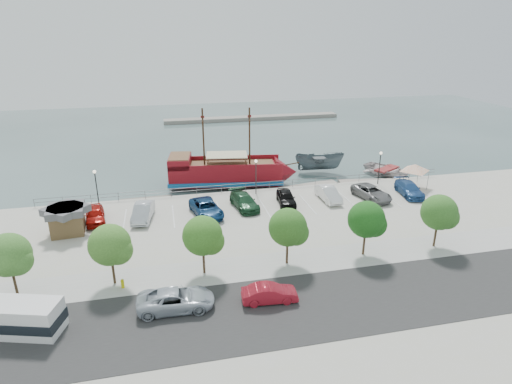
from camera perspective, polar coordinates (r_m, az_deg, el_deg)
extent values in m
plane|color=#3B4F4C|center=(46.12, 1.76, -4.26)|extent=(160.00, 160.00, 0.00)
cube|color=#ADAA97|center=(29.26, 12.64, -20.81)|extent=(100.00, 58.00, 1.20)
cube|color=#292929|center=(32.43, 8.97, -14.42)|extent=(100.00, 8.00, 0.04)
cube|color=#9E9E9E|center=(37.15, 5.62, -9.25)|extent=(100.00, 4.00, 0.05)
cylinder|color=#5D6063|center=(52.39, -0.31, 1.23)|extent=(50.00, 0.06, 0.06)
cylinder|color=#5D6063|center=(52.52, -0.31, 0.82)|extent=(50.00, 0.06, 0.06)
cube|color=gray|center=(99.43, -0.47, 9.83)|extent=(40.00, 3.00, 0.80)
cube|color=maroon|center=(56.68, -4.06, 2.49)|extent=(15.05, 6.61, 2.36)
cube|color=#115998|center=(56.93, -4.04, 1.76)|extent=(15.36, 6.92, 0.55)
cone|color=maroon|center=(57.23, 3.98, 2.68)|extent=(3.51, 4.74, 4.36)
cube|color=maroon|center=(56.44, -10.13, 4.07)|extent=(3.36, 4.89, 1.27)
cube|color=brown|center=(56.25, -10.17, 4.73)|extent=(3.12, 4.51, 0.11)
cube|color=brown|center=(56.30, -3.62, 3.69)|extent=(12.27, 5.67, 0.14)
cube|color=maroon|center=(58.31, -4.11, 4.57)|extent=(14.42, 2.29, 0.64)
cube|color=maroon|center=(54.14, -4.08, 3.27)|extent=(14.42, 2.29, 0.64)
cylinder|color=#382111|center=(55.41, -0.87, 7.40)|extent=(0.25, 0.25, 7.45)
cylinder|color=#382111|center=(55.39, -7.03, 7.24)|extent=(0.25, 0.25, 7.45)
cylinder|color=#382111|center=(54.92, -0.88, 9.70)|extent=(0.52, 2.72, 0.13)
cylinder|color=#382111|center=(54.90, -7.14, 9.54)|extent=(0.52, 2.72, 0.13)
cube|color=beige|center=(55.92, -3.94, 4.97)|extent=(5.72, 4.18, 0.11)
cylinder|color=#382111|center=(56.99, 4.65, 3.74)|extent=(2.26, 0.47, 0.54)
imported|color=#4E5B60|center=(62.58, 8.42, 3.76)|extent=(7.45, 4.41, 2.71)
imported|color=beige|center=(63.37, 17.02, 2.64)|extent=(7.53, 8.28, 1.40)
cube|color=slate|center=(53.33, -14.43, -1.13)|extent=(6.24, 1.92, 0.35)
cube|color=gray|center=(56.34, 7.28, 0.64)|extent=(8.10, 3.57, 0.45)
cube|color=gray|center=(59.45, 14.60, 1.20)|extent=(7.66, 3.17, 0.42)
cube|color=brown|center=(45.35, -23.82, -3.74)|extent=(3.15, 3.15, 2.14)
cube|color=#505054|center=(44.85, -24.06, -2.21)|extent=(3.57, 3.57, 0.68)
cylinder|color=slate|center=(57.57, 18.60, 2.06)|extent=(0.07, 0.07, 2.11)
cylinder|color=slate|center=(58.69, 20.79, 2.13)|extent=(0.07, 0.07, 2.11)
cylinder|color=slate|center=(55.47, 19.67, 1.22)|extent=(0.07, 0.07, 2.11)
cylinder|color=slate|center=(56.63, 21.92, 1.31)|extent=(0.07, 0.07, 2.11)
pyramid|color=white|center=(56.53, 20.48, 3.48)|extent=(4.38, 4.38, 0.86)
imported|color=#A9B3BE|center=(31.65, -10.63, -13.90)|extent=(5.53, 2.71, 1.51)
imported|color=#A41726|center=(31.90, 1.83, -13.37)|extent=(4.17, 1.73, 1.34)
cube|color=silver|center=(32.97, -29.70, -14.33)|extent=(6.57, 3.81, 2.22)
cube|color=black|center=(33.04, -29.66, -14.52)|extent=(6.68, 3.92, 0.71)
cylinder|color=#CAC209|center=(35.03, -17.35, -11.69)|extent=(0.25, 0.25, 0.62)
sphere|color=#CAC209|center=(34.85, -17.41, -11.23)|extent=(0.27, 0.27, 0.27)
cylinder|color=black|center=(50.32, -20.44, 0.28)|extent=(0.12, 0.12, 4.00)
sphere|color=#FFF2CC|center=(49.66, -20.74, 2.55)|extent=(0.36, 0.36, 0.36)
cylinder|color=black|center=(50.84, -0.01, 1.86)|extent=(0.12, 0.12, 4.00)
sphere|color=#FFF2CC|center=(50.19, -0.01, 4.13)|extent=(0.36, 0.36, 0.36)
cylinder|color=black|center=(56.35, 16.11, 2.95)|extent=(0.12, 0.12, 4.00)
sphere|color=#FFF2CC|center=(55.77, 16.32, 5.00)|extent=(0.36, 0.36, 0.36)
cylinder|color=#473321|center=(36.94, -29.48, -10.42)|extent=(0.20, 0.20, 2.20)
sphere|color=#386627|center=(35.91, -30.13, -7.25)|extent=(3.20, 3.20, 3.20)
sphere|color=#386627|center=(35.64, -29.23, -8.01)|extent=(2.20, 2.20, 2.20)
cylinder|color=#473321|center=(35.39, -18.48, -9.98)|extent=(0.20, 0.20, 2.20)
sphere|color=#3A6925|center=(34.30, -18.92, -6.67)|extent=(3.20, 3.20, 3.20)
sphere|color=#3A6925|center=(34.14, -17.89, -7.43)|extent=(2.20, 2.20, 2.20)
cylinder|color=#473321|center=(35.18, -6.97, -9.14)|extent=(0.20, 0.20, 2.20)
sphere|color=#30621E|center=(34.09, -7.14, -5.79)|extent=(3.20, 3.20, 3.20)
sphere|color=#30621E|center=(34.05, -6.05, -6.53)|extent=(2.20, 2.20, 2.20)
cylinder|color=#473321|center=(36.35, 4.17, -7.97)|extent=(0.20, 0.20, 2.20)
sphere|color=#2A591C|center=(35.29, 4.26, -4.70)|extent=(3.20, 3.20, 3.20)
sphere|color=#2A591C|center=(35.38, 5.32, -5.39)|extent=(2.20, 2.20, 2.20)
cylinder|color=#473321|center=(38.76, 14.20, -6.66)|extent=(0.20, 0.20, 2.20)
sphere|color=#184A15|center=(37.77, 14.51, -3.56)|extent=(3.20, 3.20, 3.20)
sphere|color=#184A15|center=(37.96, 15.47, -4.20)|extent=(2.20, 2.20, 2.20)
cylinder|color=#473321|center=(42.21, 22.79, -5.36)|extent=(0.20, 0.20, 2.20)
sphere|color=#2E5D20|center=(41.31, 23.23, -2.50)|extent=(3.20, 3.20, 3.20)
sphere|color=#2E5D20|center=(41.58, 24.06, -3.07)|extent=(2.20, 2.20, 2.20)
imported|color=#9F0E08|center=(46.91, -20.68, -2.83)|extent=(2.56, 4.92, 1.60)
imported|color=#B5BBC2|center=(45.98, -14.84, -2.58)|extent=(2.47, 5.19, 1.64)
imported|color=navy|center=(45.73, -6.65, -2.16)|extent=(3.62, 6.08, 1.58)
imported|color=#1C4729|center=(47.30, -1.58, -1.24)|extent=(3.02, 5.61, 1.54)
imported|color=black|center=(48.41, 4.03, -0.74)|extent=(2.33, 4.75, 1.56)
imported|color=white|center=(50.07, 9.63, -0.25)|extent=(1.86, 4.78, 1.55)
imported|color=slate|center=(51.59, 15.15, -0.07)|extent=(3.53, 5.86, 1.52)
imported|color=#264F8A|center=(54.07, 19.75, 0.38)|extent=(2.80, 5.50, 1.53)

